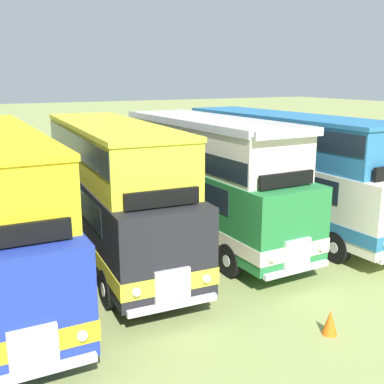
# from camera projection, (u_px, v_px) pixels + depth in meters

# --- Properties ---
(bus_seventh_in_row) EXTENTS (3.12, 10.24, 4.49)m
(bus_seventh_in_row) POSITION_uv_depth(u_px,v_px,m) (113.00, 185.00, 15.40)
(bus_seventh_in_row) COLOR black
(bus_seventh_in_row) RESTS_ON ground
(bus_eighth_in_row) EXTENTS (2.77, 9.77, 4.52)m
(bus_eighth_in_row) POSITION_uv_depth(u_px,v_px,m) (208.00, 177.00, 17.14)
(bus_eighth_in_row) COLOR #237538
(bus_eighth_in_row) RESTS_ON ground
(bus_ninth_in_row) EXTENTS (2.91, 11.41, 4.49)m
(bus_ninth_in_row) POSITION_uv_depth(u_px,v_px,m) (284.00, 165.00, 18.90)
(bus_ninth_in_row) COLOR silver
(bus_ninth_in_row) RESTS_ON ground
(cone_mid_row) EXTENTS (0.36, 0.36, 0.62)m
(cone_mid_row) POSITION_uv_depth(u_px,v_px,m) (330.00, 322.00, 11.06)
(cone_mid_row) COLOR orange
(cone_mid_row) RESTS_ON ground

